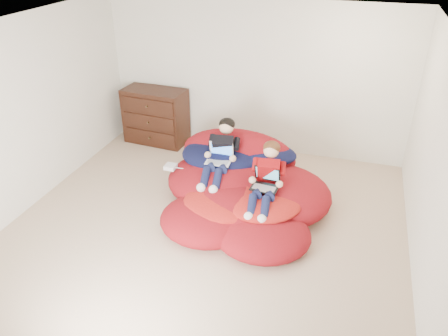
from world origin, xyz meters
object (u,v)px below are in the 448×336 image
older_boy (221,150)px  beanbag_pile (241,188)px  younger_boy (267,176)px  laptop_white (220,156)px  dresser (156,116)px  laptop_black (266,182)px

older_boy → beanbag_pile: bearing=-29.4°
younger_boy → laptop_white: younger_boy is taller
dresser → older_boy: (1.63, -1.30, 0.20)m
dresser → older_boy: 2.09m
dresser → laptop_white: bearing=-40.0°
laptop_black → older_boy: bearing=149.1°
older_boy → laptop_white: 0.09m
older_boy → dresser: bearing=141.4°
beanbag_pile → older_boy: (-0.35, 0.20, 0.43)m
laptop_black → beanbag_pile: bearing=147.8°
laptop_white → younger_boy: bearing=-24.3°
laptop_white → laptop_black: bearing=-26.9°
dresser → laptop_black: 2.94m
beanbag_pile → older_boy: size_ratio=2.25×
dresser → laptop_white: size_ratio=3.21×
younger_boy → older_boy: bearing=151.5°
younger_boy → laptop_black: bearing=-90.0°
dresser → younger_boy: 2.92m
dresser → younger_boy: size_ratio=1.13×
dresser → older_boy: older_boy is taller
beanbag_pile → younger_boy: younger_boy is taller
older_boy → laptop_black: 0.87m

